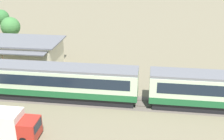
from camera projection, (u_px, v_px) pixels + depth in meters
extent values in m
cylinder|color=black|center=(179.00, 106.00, 32.14)|extent=(0.90, 0.18, 0.90)
cylinder|color=black|center=(178.00, 100.00, 33.46)|extent=(0.90, 0.18, 0.90)
cube|color=#1E6033|center=(55.00, 88.00, 34.31)|extent=(20.16, 3.14, 0.80)
cube|color=beige|center=(54.00, 77.00, 33.73)|extent=(20.16, 3.14, 2.27)
cube|color=#192330|center=(54.00, 76.00, 33.69)|extent=(18.54, 3.18, 1.27)
cube|color=slate|center=(53.00, 67.00, 33.24)|extent=(20.16, 2.95, 0.30)
cube|color=black|center=(56.00, 95.00, 34.63)|extent=(19.35, 2.70, 0.88)
cylinder|color=black|center=(108.00, 101.00, 33.16)|extent=(0.90, 0.18, 0.90)
cylinder|color=black|center=(110.00, 95.00, 34.47)|extent=(0.90, 0.18, 0.90)
cylinder|color=black|center=(2.00, 94.00, 34.80)|extent=(0.90, 0.18, 0.90)
cylinder|color=black|center=(8.00, 89.00, 36.12)|extent=(0.90, 0.18, 0.90)
cube|color=#4C4238|center=(0.00, 91.00, 36.42)|extent=(153.54, 0.12, 0.04)
cube|color=beige|center=(18.00, 53.00, 44.39)|extent=(12.91, 6.70, 4.00)
cube|color=slate|center=(16.00, 41.00, 43.59)|extent=(13.94, 7.23, 0.20)
cube|color=slate|center=(4.00, 52.00, 39.98)|extent=(12.39, 1.60, 0.16)
cylinder|color=brown|center=(4.00, 66.00, 40.13)|extent=(0.14, 0.14, 3.52)
cube|color=#B2281E|center=(30.00, 128.00, 26.74)|extent=(1.68, 2.18, 1.82)
cube|color=#192330|center=(38.00, 126.00, 26.50)|extent=(0.03, 1.82, 0.80)
cube|color=silver|center=(1.00, 123.00, 26.96)|extent=(3.93, 2.28, 2.53)
cylinder|color=black|center=(32.00, 128.00, 27.98)|extent=(0.80, 0.26, 0.80)
cylinder|color=black|center=(0.00, 126.00, 28.40)|extent=(0.80, 0.26, 0.80)
cylinder|color=brown|center=(12.00, 40.00, 52.47)|extent=(0.43, 0.43, 3.19)
sphere|color=#427F3D|center=(10.00, 27.00, 51.46)|extent=(3.51, 3.51, 3.51)
cylinder|color=brown|center=(3.00, 32.00, 56.94)|extent=(0.38, 0.38, 4.00)
sphere|color=#387538|center=(1.00, 17.00, 55.83)|extent=(3.05, 3.05, 3.05)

